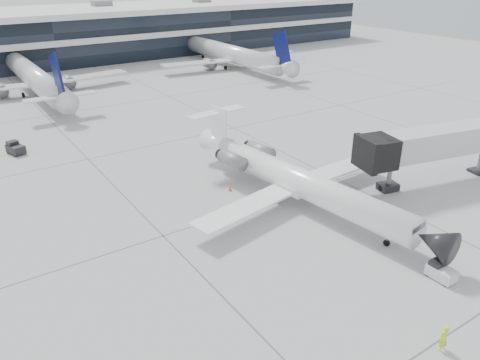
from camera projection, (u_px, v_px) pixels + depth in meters
ground at (261, 204)px, 43.72m from camera, size 220.00×220.00×0.00m
terminal at (43, 40)px, 103.32m from camera, size 170.00×22.00×10.00m
bg_jet_center at (37, 93)px, 81.08m from camera, size 32.00×40.00×9.60m
bg_jet_right at (230, 67)px, 101.25m from camera, size 32.00×40.00×9.60m
regional_jet at (297, 180)px, 43.22m from camera, size 23.07×28.80×6.65m
jet_bridge at (448, 140)px, 46.87m from camera, size 18.42×7.21×5.95m
ramp_worker at (444, 338)px, 26.97m from camera, size 0.67×0.46×1.79m
baggage_tug at (441, 272)px, 33.28m from camera, size 1.18×2.00×1.27m
traffic_cone at (230, 188)px, 46.25m from camera, size 0.45×0.45×0.53m
far_tug at (15, 148)px, 55.08m from camera, size 2.01×2.61×1.46m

